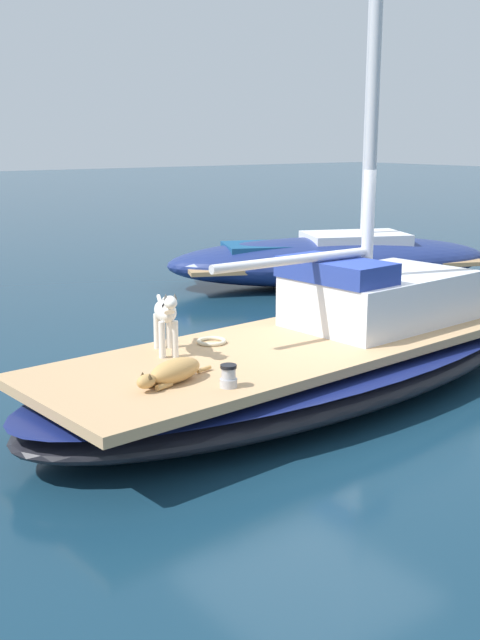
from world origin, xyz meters
The scene contains 8 objects.
ground_plane centered at (0.00, 0.00, 0.00)m, with size 120.00×120.00×0.00m, color #143347.
sailboat_main centered at (0.00, 0.00, 0.34)m, with size 3.10×7.42×0.66m.
cabin_house centered at (-0.10, 1.11, 1.01)m, with size 1.58×2.33×0.84m.
dog_tan centered at (0.47, -2.10, 0.77)m, with size 0.41×0.94×0.22m.
dog_white centered at (-0.41, -1.65, 1.08)m, with size 0.90×0.43×0.70m.
deck_winch centered at (0.87, -1.76, 0.76)m, with size 0.16×0.16×0.21m.
coiled_rope centered at (-0.48, -1.04, 0.68)m, with size 0.32×0.32×0.04m, color beige.
moored_boat_port_side centered at (-4.86, 4.75, 0.51)m, with size 4.70×6.91×6.70m.
Camera 1 is at (6.26, -5.54, 2.86)m, focal length 42.98 mm.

